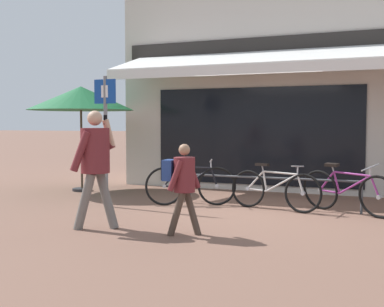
# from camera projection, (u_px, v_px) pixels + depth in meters

# --- Properties ---
(ground_plane) EXTENTS (160.00, 160.00, 0.00)m
(ground_plane) POSITION_uv_depth(u_px,v_px,m) (243.00, 210.00, 8.59)
(ground_plane) COLOR brown
(shop_front) EXTENTS (8.57, 4.56, 5.90)m
(shop_front) POSITION_uv_depth(u_px,v_px,m) (308.00, 66.00, 11.80)
(shop_front) COLOR beige
(shop_front) RESTS_ON ground_plane
(bike_rack_rail) EXTENTS (3.25, 0.04, 0.57)m
(bike_rack_rail) POSITION_uv_depth(u_px,v_px,m) (270.00, 182.00, 8.74)
(bike_rack_rail) COLOR #47494F
(bike_rack_rail) RESTS_ON ground_plane
(bicycle_black) EXTENTS (1.65, 0.87, 0.89)m
(bicycle_black) POSITION_uv_depth(u_px,v_px,m) (190.00, 185.00, 9.05)
(bicycle_black) COLOR black
(bicycle_black) RESTS_ON ground_plane
(bicycle_silver) EXTENTS (1.72, 0.56, 0.83)m
(bicycle_silver) POSITION_uv_depth(u_px,v_px,m) (274.00, 189.00, 8.54)
(bicycle_silver) COLOR black
(bicycle_silver) RESTS_ON ground_plane
(bicycle_purple) EXTENTS (1.68, 0.99, 0.88)m
(bicycle_purple) POSITION_uv_depth(u_px,v_px,m) (348.00, 192.00, 8.14)
(bicycle_purple) COLOR black
(bicycle_purple) RESTS_ON ground_plane
(pedestrian_adult) EXTENTS (0.60, 0.71, 1.74)m
(pedestrian_adult) POSITION_uv_depth(u_px,v_px,m) (95.00, 157.00, 6.95)
(pedestrian_adult) COLOR slate
(pedestrian_adult) RESTS_ON ground_plane
(pedestrian_child) EXTENTS (0.51, 0.50, 1.27)m
(pedestrian_child) POSITION_uv_depth(u_px,v_px,m) (182.00, 179.00, 6.58)
(pedestrian_child) COLOR #47382D
(pedestrian_child) RESTS_ON ground_plane
(parking_sign) EXTENTS (0.44, 0.07, 2.40)m
(parking_sign) POSITION_uv_depth(u_px,v_px,m) (106.00, 127.00, 8.81)
(parking_sign) COLOR slate
(parking_sign) RESTS_ON ground_plane
(cafe_parasol) EXTENTS (2.38, 2.38, 2.38)m
(cafe_parasol) POSITION_uv_depth(u_px,v_px,m) (81.00, 99.00, 10.86)
(cafe_parasol) COLOR #4C3D2D
(cafe_parasol) RESTS_ON ground_plane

